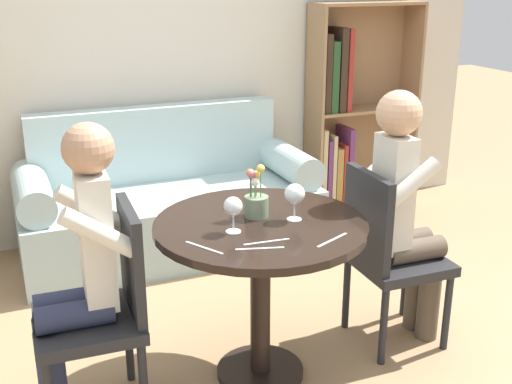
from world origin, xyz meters
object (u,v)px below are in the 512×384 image
object	(u,v)px
person_left	(79,271)
wine_glass_left	(233,207)
chair_left	(105,305)
chair_right	(386,250)
bookshelf_right	(346,117)
person_right	(405,212)
flower_vase	(256,200)
couch	(169,205)
wine_glass_right	(295,195)

from	to	relation	value
person_left	wine_glass_left	xyz separation A→B (m)	(0.62, -0.08, 0.20)
chair_left	chair_right	world-z (taller)	same
wine_glass_left	chair_right	bearing A→B (deg)	6.11
chair_left	bookshelf_right	bearing A→B (deg)	132.30
bookshelf_right	person_right	xyz separation A→B (m)	(-0.72, -1.78, -0.04)
chair_right	person_left	distance (m)	1.45
flower_vase	couch	bearing A→B (deg)	90.34
wine_glass_left	person_right	bearing A→B (deg)	5.29
couch	person_right	bearing A→B (deg)	-63.38
wine_glass_left	person_left	bearing A→B (deg)	172.54
wine_glass_left	flower_vase	world-z (taller)	flower_vase
couch	chair_right	distance (m)	1.67
chair_left	person_right	size ratio (longest dim) A/B	0.71
bookshelf_right	chair_left	world-z (taller)	bookshelf_right
chair_right	bookshelf_right	bearing A→B (deg)	-22.80
person_left	bookshelf_right	bearing A→B (deg)	131.06
couch	wine_glass_left	bearing A→B (deg)	-95.20
bookshelf_right	chair_left	bearing A→B (deg)	-140.20
bookshelf_right	person_left	world-z (taller)	bookshelf_right
couch	wine_glass_right	size ratio (longest dim) A/B	11.71
wine_glass_right	couch	bearing A→B (deg)	95.27
wine_glass_right	person_right	bearing A→B (deg)	5.18
person_right	wine_glass_right	world-z (taller)	person_right
couch	wine_glass_right	bearing A→B (deg)	-84.73
wine_glass_left	wine_glass_right	bearing A→B (deg)	5.52
chair_left	flower_vase	distance (m)	0.76
bookshelf_right	chair_right	bearing A→B (deg)	-114.34
person_right	wine_glass_left	xyz separation A→B (m)	(-0.91, -0.08, 0.18)
bookshelf_right	person_right	bearing A→B (deg)	-111.95
chair_left	couch	bearing A→B (deg)	158.68
person_left	person_right	world-z (taller)	person_right
wine_glass_left	wine_glass_right	world-z (taller)	wine_glass_right
bookshelf_right	chair_right	world-z (taller)	bookshelf_right
chair_left	chair_right	bearing A→B (deg)	93.08
chair_left	person_left	bearing A→B (deg)	-91.68
bookshelf_right	wine_glass_right	world-z (taller)	bookshelf_right
wine_glass_right	wine_glass_left	bearing A→B (deg)	-174.48
chair_left	chair_right	distance (m)	1.35
wine_glass_left	flower_vase	bearing A→B (deg)	39.60
wine_glass_right	bookshelf_right	bearing A→B (deg)	54.05
person_right	wine_glass_right	size ratio (longest dim) A/B	7.85
bookshelf_right	wine_glass_left	size ratio (longest dim) A/B	10.26
bookshelf_right	wine_glass_right	distance (m)	2.28
chair_left	flower_vase	bearing A→B (deg)	96.98
couch	person_right	world-z (taller)	person_right
chair_right	person_right	bearing A→B (deg)	-91.07
couch	person_left	size ratio (longest dim) A/B	1.52
chair_right	wine_glass_right	size ratio (longest dim) A/B	5.56
couch	flower_vase	bearing A→B (deg)	-89.66
couch	wine_glass_right	xyz separation A→B (m)	(0.14, -1.57, 0.56)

